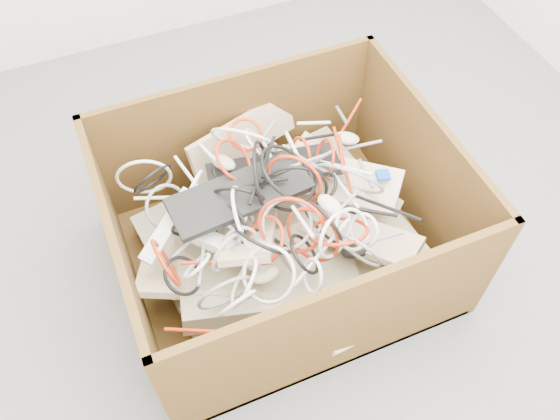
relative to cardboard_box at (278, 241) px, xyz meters
name	(u,v)px	position (x,y,z in m)	size (l,w,h in m)	color
ground	(321,235)	(0.20, 0.05, -0.15)	(3.00, 3.00, 0.00)	#5B5B5D
cardboard_box	(278,241)	(0.00, 0.00, 0.00)	(1.11, 0.92, 0.56)	#422A10
keyboard_pile	(277,209)	(0.02, 0.05, 0.13)	(1.04, 0.96, 0.38)	#CFB592
mice_scatter	(285,207)	(0.02, -0.01, 0.21)	(0.75, 0.52, 0.22)	#BDB298
power_strip_left	(169,226)	(-0.36, 0.05, 0.22)	(0.27, 0.05, 0.04)	silver
power_strip_right	(229,249)	(-0.21, -0.10, 0.21)	(0.26, 0.05, 0.04)	silver
vga_plug	(383,175)	(0.38, -0.02, 0.21)	(0.04, 0.04, 0.02)	blue
cable_tangle	(266,207)	(-0.05, -0.02, 0.26)	(0.98, 0.76, 0.38)	silver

